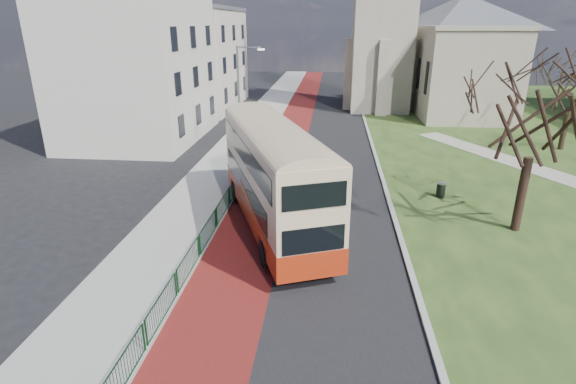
# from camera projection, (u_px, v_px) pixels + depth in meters

# --- Properties ---
(ground) EXTENTS (160.00, 160.00, 0.00)m
(ground) POSITION_uv_depth(u_px,v_px,m) (263.00, 272.00, 18.67)
(ground) COLOR black
(ground) RESTS_ON ground
(road_carriageway) EXTENTS (9.00, 120.00, 0.01)m
(road_carriageway) POSITION_uv_depth(u_px,v_px,m) (317.00, 148.00, 37.15)
(road_carriageway) COLOR black
(road_carriageway) RESTS_ON ground
(bus_lane) EXTENTS (3.40, 120.00, 0.01)m
(bus_lane) POSITION_uv_depth(u_px,v_px,m) (285.00, 147.00, 37.39)
(bus_lane) COLOR #591414
(bus_lane) RESTS_ON ground
(pavement_west) EXTENTS (4.00, 120.00, 0.12)m
(pavement_west) POSITION_uv_depth(u_px,v_px,m) (240.00, 145.00, 37.72)
(pavement_west) COLOR gray
(pavement_west) RESTS_ON ground
(kerb_west) EXTENTS (0.25, 120.00, 0.13)m
(kerb_west) POSITION_uv_depth(u_px,v_px,m) (263.00, 146.00, 37.53)
(kerb_west) COLOR #999993
(kerb_west) RESTS_ON ground
(kerb_east) EXTENTS (0.25, 80.00, 0.13)m
(kerb_east) POSITION_uv_depth(u_px,v_px,m) (371.00, 142.00, 38.57)
(kerb_east) COLOR #999993
(kerb_east) RESTS_ON ground
(pedestrian_railing) EXTENTS (0.07, 24.00, 1.12)m
(pedestrian_railing) POSITION_uv_depth(u_px,v_px,m) (217.00, 218.00, 22.47)
(pedestrian_railing) COLOR #0C3516
(pedestrian_railing) RESTS_ON ground
(street_block_near) EXTENTS (10.30, 14.30, 13.00)m
(street_block_near) POSITION_uv_depth(u_px,v_px,m) (137.00, 63.00, 38.11)
(street_block_near) COLOR beige
(street_block_near) RESTS_ON ground
(street_block_far) EXTENTS (10.30, 16.30, 11.50)m
(street_block_far) POSITION_uv_depth(u_px,v_px,m) (193.00, 58.00, 53.26)
(street_block_far) COLOR beige
(street_block_far) RESTS_ON ground
(streetlamp) EXTENTS (2.13, 0.18, 8.00)m
(streetlamp) POSITION_uv_depth(u_px,v_px,m) (241.00, 94.00, 34.19)
(streetlamp) COLOR gray
(streetlamp) RESTS_ON pavement_west
(bus) EXTENTS (7.07, 12.47, 5.13)m
(bus) POSITION_uv_depth(u_px,v_px,m) (274.00, 172.00, 21.76)
(bus) COLOR #9E260E
(bus) RESTS_ON ground
(winter_tree_near) EXTENTS (6.97, 6.97, 9.63)m
(winter_tree_near) POSITION_uv_depth(u_px,v_px,m) (541.00, 94.00, 20.04)
(winter_tree_near) COLOR black
(winter_tree_near) RESTS_ON grass_green
(winter_tree_far) EXTENTS (6.76, 6.76, 8.05)m
(winter_tree_far) POSITION_uv_depth(u_px,v_px,m) (576.00, 79.00, 34.60)
(winter_tree_far) COLOR black
(winter_tree_far) RESTS_ON grass_green
(litter_bin) EXTENTS (0.63, 0.63, 0.88)m
(litter_bin) POSITION_uv_depth(u_px,v_px,m) (441.00, 190.00, 26.45)
(litter_bin) COLOR black
(litter_bin) RESTS_ON grass_green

